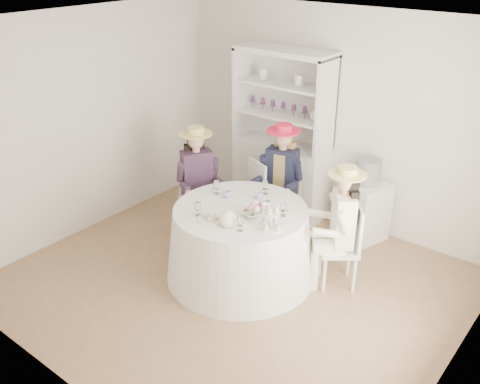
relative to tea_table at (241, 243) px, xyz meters
The scene contains 23 objects.
ground 0.44m from the tea_table, 75.68° to the right, with size 4.50×4.50×0.00m, color olive.
ceiling 2.30m from the tea_table, 75.68° to the right, with size 4.50×4.50×0.00m, color white.
wall_back 2.07m from the tea_table, 88.71° to the left, with size 4.50×4.50×0.00m, color silver.
wall_front 2.36m from the tea_table, 88.90° to the right, with size 4.50×4.50×0.00m, color silver.
wall_left 2.41m from the tea_table, behind, with size 4.50×4.50×0.00m, color silver.
wall_right 2.48m from the tea_table, ahead, with size 4.50×4.50×0.00m, color silver.
tea_table is the anchor object (origin of this frame).
hutch 1.74m from the tea_table, 109.49° to the left, with size 1.46×0.93×2.17m.
side_table 1.72m from the tea_table, 67.29° to the left, with size 0.47×0.47×0.74m, color silver.
hatbox 1.79m from the tea_table, 67.29° to the left, with size 0.30×0.30×0.30m, color black.
guest_left 1.11m from the tea_table, 158.23° to the left, with size 0.60×0.55×1.40m.
guest_mid 1.12m from the tea_table, 100.32° to the left, with size 0.54×0.57×1.43m.
guest_right 1.10m from the tea_table, 28.94° to the left, with size 0.58×0.57×1.36m.
spare_chair 1.07m from the tea_table, 112.25° to the left, with size 0.51×0.51×0.95m.
teacup_a 0.54m from the tea_table, 157.31° to the left, with size 0.09×0.09×0.07m, color white.
teacup_b 0.54m from the tea_table, 89.13° to the left, with size 0.08×0.08×0.07m, color white.
teacup_c 0.53m from the tea_table, 44.79° to the left, with size 0.09×0.09×0.07m, color white.
flower_bowl 0.48m from the tea_table, 15.77° to the right, with size 0.22×0.22×0.05m, color white.
flower_arrangement 0.53m from the tea_table, ahead, with size 0.17×0.17×0.06m.
table_teapot 0.62m from the tea_table, 70.71° to the right, with size 0.24×0.17×0.18m.
sandwich_plate 0.57m from the tea_table, 103.52° to the right, with size 0.29×0.29×0.06m.
cupcake_stand 0.70m from the tea_table, 15.67° to the right, with size 0.24×0.24×0.23m.
stemware_set 0.49m from the tea_table, 14.93° to the left, with size 0.95×0.92×0.15m.
Camera 1 is at (3.04, -3.73, 3.39)m, focal length 40.00 mm.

